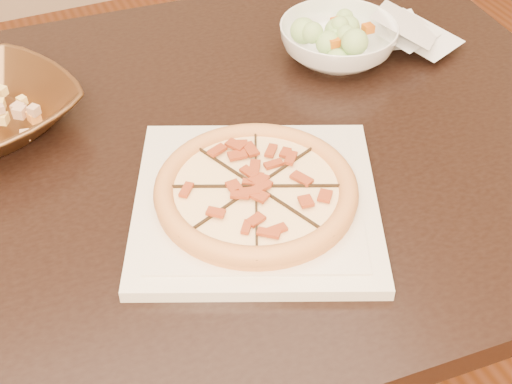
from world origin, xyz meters
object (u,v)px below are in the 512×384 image
(dining_table, at_px, (157,203))
(salad_bowl, at_px, (338,42))
(plate, at_px, (256,202))
(pizza, at_px, (256,190))

(dining_table, relative_size, salad_bowl, 7.31)
(dining_table, distance_m, plate, 0.22)
(plate, bearing_deg, pizza, 140.04)
(plate, relative_size, pizza, 1.57)
(pizza, height_order, salad_bowl, salad_bowl)
(salad_bowl, bearing_deg, dining_table, -160.95)
(pizza, bearing_deg, dining_table, 121.31)
(plate, distance_m, pizza, 0.02)
(salad_bowl, bearing_deg, plate, -134.23)
(dining_table, xyz_separation_m, plate, (0.10, -0.17, 0.11))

